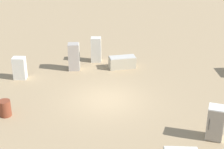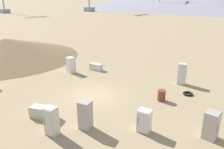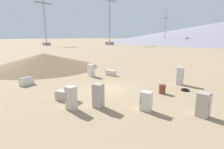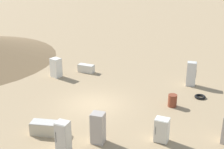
{
  "view_description": "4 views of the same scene",
  "coord_description": "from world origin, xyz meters",
  "views": [
    {
      "loc": [
        -18.2,
        -2.47,
        10.09
      ],
      "look_at": [
        -0.61,
        -0.43,
        1.86
      ],
      "focal_mm": 60.0,
      "sensor_mm": 36.0,
      "label": 1
    },
    {
      "loc": [
        12.42,
        10.43,
        7.64
      ],
      "look_at": [
        -0.83,
        1.29,
        1.82
      ],
      "focal_mm": 35.0,
      "sensor_mm": 36.0,
      "label": 2
    },
    {
      "loc": [
        12.76,
        11.31,
        5.19
      ],
      "look_at": [
        -0.73,
        0.1,
        1.41
      ],
      "focal_mm": 28.0,
      "sensor_mm": 36.0,
      "label": 3
    },
    {
      "loc": [
        16.69,
        10.13,
        9.78
      ],
      "look_at": [
        -1.38,
        0.72,
        1.9
      ],
      "focal_mm": 50.0,
      "sensor_mm": 36.0,
      "label": 4
    }
  ],
  "objects": [
    {
      "name": "ground_plane",
      "position": [
        0.0,
        0.0,
        0.0
      ],
      "size": [
        1000.0,
        1000.0,
        0.0
      ],
      "primitive_type": "plane",
      "color": "#9E8460"
    },
    {
      "name": "dirt_mound",
      "position": [
        -2.77,
        -16.88,
        1.22
      ],
      "size": [
        18.47,
        18.47,
        2.44
      ],
      "color": "brown",
      "rests_on": "ground_plane"
    },
    {
      "name": "power_pylon_0",
      "position": [
        -109.73,
        -41.28,
        6.95
      ],
      "size": [
        7.82,
        2.68,
        22.35
      ],
      "color": "gray",
      "rests_on": "ground_plane"
    },
    {
      "name": "power_pylon_1",
      "position": [
        -78.05,
        -66.29,
        10.71
      ],
      "size": [
        12.05,
        4.13,
        34.43
      ],
      "color": "gray",
      "rests_on": "ground_plane"
    },
    {
      "name": "power_pylon_2",
      "position": [
        -46.36,
        -91.31,
        9.52
      ],
      "size": [
        10.72,
        3.67,
        30.62
      ],
      "color": "gray",
      "rests_on": "ground_plane"
    },
    {
      "name": "discarded_fridge_0",
      "position": [
        -6.51,
        5.09,
        0.97
      ],
      "size": [
        0.7,
        0.82,
        1.94
      ],
      "rotation": [
        0.0,
        0.0,
        0.22
      ],
      "color": "silver",
      "rests_on": "ground_plane"
    },
    {
      "name": "discarded_fridge_1",
      "position": [
        4.54,
        -0.52,
        0.39
      ],
      "size": [
        1.25,
        1.89,
        0.78
      ],
      "rotation": [
        0.0,
        0.0,
        0.32
      ],
      "color": "#B2A88E",
      "rests_on": "ground_plane"
    },
    {
      "name": "discarded_fridge_2",
      "position": [
        0.6,
        9.04,
        0.82
      ],
      "size": [
        0.83,
        0.81,
        1.63
      ],
      "rotation": [
        0.0,
        0.0,
        6.17
      ],
      "color": "#A89E93",
      "rests_on": "ground_plane"
    },
    {
      "name": "discarded_fridge_3",
      "position": [
        -5.21,
        -3.86,
        0.35
      ],
      "size": [
        0.68,
        1.47,
        0.7
      ],
      "rotation": [
        0.0,
        0.0,
        3.21
      ],
      "color": "beige",
      "rests_on": "ground_plane"
    },
    {
      "name": "discarded_fridge_4",
      "position": [
        5.44,
        1.38,
        0.86
      ],
      "size": [
        0.68,
        0.73,
        1.73
      ],
      "rotation": [
        0.0,
        0.0,
        4.8
      ],
      "color": "beige",
      "rests_on": "ground_plane"
    },
    {
      "name": "discarded_fridge_5",
      "position": [
        -3.09,
        -5.51,
        0.83
      ],
      "size": [
        0.86,
        0.88,
        1.65
      ],
      "rotation": [
        0.0,
        0.0,
        1.37
      ],
      "color": "silver",
      "rests_on": "ground_plane"
    },
    {
      "name": "discarded_fridge_6",
      "position": [
        4.4,
        -7.98,
        0.39
      ],
      "size": [
        1.59,
        1.05,
        0.79
      ],
      "rotation": [
        0.0,
        0.0,
        4.9
      ],
      "color": "silver",
      "rests_on": "ground_plane"
    },
    {
      "name": "discarded_fridge_7",
      "position": [
        3.89,
        2.59,
        0.9
      ],
      "size": [
        0.76,
        0.83,
        1.8
      ],
      "rotation": [
        0.0,
        0.0,
        3.31
      ],
      "color": "#A89E93",
      "rests_on": "ground_plane"
    },
    {
      "name": "discarded_fridge_8",
      "position": [
        2.16,
        5.66,
        0.7
      ],
      "size": [
        0.67,
        0.8,
        1.41
      ],
      "rotation": [
        0.0,
        0.0,
        4.78
      ],
      "color": "silver",
      "rests_on": "ground_plane"
    },
    {
      "name": "scrap_tire",
      "position": [
        -4.52,
        6.31,
        0.09
      ],
      "size": [
        0.8,
        0.8,
        0.17
      ],
      "color": "black",
      "rests_on": "ground_plane"
    },
    {
      "name": "rusty_barrel",
      "position": [
        -2.27,
        4.92,
        0.43
      ],
      "size": [
        0.61,
        0.61,
        0.86
      ],
      "color": "brown",
      "rests_on": "ground_plane"
    }
  ]
}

